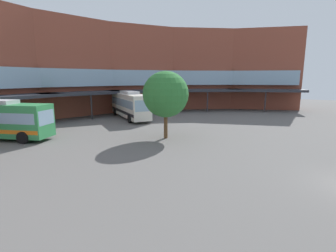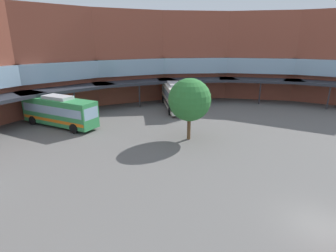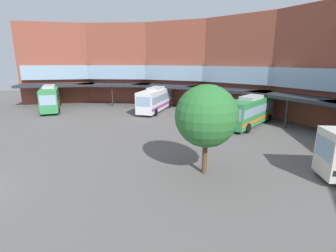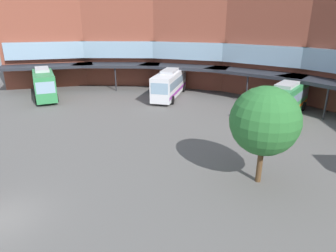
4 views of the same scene
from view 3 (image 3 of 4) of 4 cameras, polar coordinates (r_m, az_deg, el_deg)
name	(u,v)px [view 3 (image 3 of 4)]	position (r m, az deg, el deg)	size (l,w,h in m)	color
station_building	(263,70)	(28.56, 20.66, 11.78)	(80.94, 37.51, 14.38)	brown
bus_1	(50,97)	(45.77, -25.04, 5.87)	(11.65, 4.31, 3.96)	#338C4C
bus_2	(250,111)	(32.83, 18.12, 3.34)	(5.64, 10.28, 3.72)	#338C4C
bus_3	(156,99)	(40.39, -2.78, 6.12)	(8.89, 9.42, 3.81)	white
plaza_tree	(206,116)	(17.43, 8.64, 2.21)	(4.34, 4.34, 6.39)	brown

